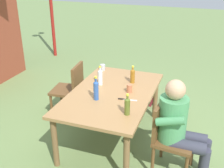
% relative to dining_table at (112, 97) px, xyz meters
% --- Properties ---
extents(ground_plane, '(24.00, 24.00, 0.00)m').
position_rel_dining_table_xyz_m(ground_plane, '(0.00, 0.00, -0.64)').
color(ground_plane, '#6B844C').
extents(dining_table, '(1.71, 1.05, 0.72)m').
position_rel_dining_table_xyz_m(dining_table, '(0.00, 0.00, 0.00)').
color(dining_table, '#A37547').
rests_on(dining_table, ground_plane).
extents(chair_near_left, '(0.48, 0.48, 0.87)m').
position_rel_dining_table_xyz_m(chair_near_left, '(-0.38, -0.83, -0.16)').
color(chair_near_left, brown).
rests_on(chair_near_left, ground_plane).
extents(chair_far_right, '(0.48, 0.48, 0.87)m').
position_rel_dining_table_xyz_m(chair_far_right, '(0.39, 0.83, -0.16)').
color(chair_far_right, brown).
rests_on(chair_far_right, ground_plane).
extents(person_in_white_shirt, '(0.47, 0.61, 1.18)m').
position_rel_dining_table_xyz_m(person_in_white_shirt, '(-0.38, -0.93, 0.01)').
color(person_in_white_shirt, '#4C935B').
rests_on(person_in_white_shirt, ground_plane).
extents(bottle_amber, '(0.06, 0.06, 0.26)m').
position_rel_dining_table_xyz_m(bottle_amber, '(0.40, -0.17, 0.19)').
color(bottle_amber, '#996019').
rests_on(bottle_amber, dining_table).
extents(bottle_clear, '(0.06, 0.06, 0.28)m').
position_rel_dining_table_xyz_m(bottle_clear, '(0.18, 0.24, 0.20)').
color(bottle_clear, white).
rests_on(bottle_clear, dining_table).
extents(bottle_olive, '(0.06, 0.06, 0.26)m').
position_rel_dining_table_xyz_m(bottle_olive, '(-0.48, -0.35, 0.19)').
color(bottle_olive, '#566623').
rests_on(bottle_olive, dining_table).
extents(bottle_blue, '(0.06, 0.06, 0.31)m').
position_rel_dining_table_xyz_m(bottle_blue, '(-0.26, 0.12, 0.21)').
color(bottle_blue, '#2D56A3').
rests_on(bottle_blue, dining_table).
extents(cup_terracotta, '(0.07, 0.07, 0.11)m').
position_rel_dining_table_xyz_m(cup_terracotta, '(0.08, -0.21, 0.13)').
color(cup_terracotta, '#BC6B47').
rests_on(cup_terracotta, dining_table).
extents(cup_steel, '(0.08, 0.08, 0.09)m').
position_rel_dining_table_xyz_m(cup_steel, '(0.71, 0.41, 0.12)').
color(cup_steel, '#B2B7BC').
rests_on(cup_steel, dining_table).
extents(table_knife, '(0.05, 0.24, 0.01)m').
position_rel_dining_table_xyz_m(table_knife, '(-0.14, -0.24, 0.08)').
color(table_knife, silver).
rests_on(table_knife, dining_table).
extents(backpack_by_near_side, '(0.31, 0.20, 0.42)m').
position_rel_dining_table_xyz_m(backpack_by_near_side, '(1.23, -0.27, -0.44)').
color(backpack_by_near_side, maroon).
rests_on(backpack_by_near_side, ground_plane).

